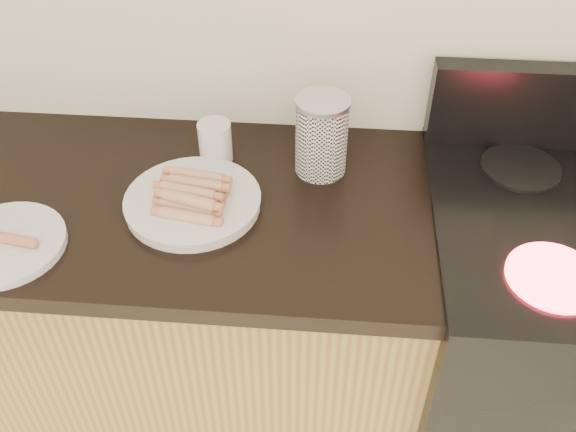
# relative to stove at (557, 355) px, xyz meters

# --- Properties ---
(cabinet_base) EXTENTS (2.20, 0.59, 0.86)m
(cabinet_base) POSITION_rel_stove_xyz_m (-1.48, 0.01, -0.03)
(cabinet_base) COLOR olive
(cabinet_base) RESTS_ON floor
(stove) EXTENTS (0.76, 0.65, 0.91)m
(stove) POSITION_rel_stove_xyz_m (0.00, 0.00, 0.00)
(stove) COLOR black
(stove) RESTS_ON floor
(burner_near_left) EXTENTS (0.18, 0.18, 0.01)m
(burner_near_left) POSITION_rel_stove_xyz_m (-0.17, -0.17, 0.46)
(burner_near_left) COLOR #FF1E2D
(burner_near_left) RESTS_ON stove
(burner_far_left) EXTENTS (0.18, 0.18, 0.01)m
(burner_far_left) POSITION_rel_stove_xyz_m (-0.17, 0.17, 0.46)
(burner_far_left) COLOR black
(burner_far_left) RESTS_ON stove
(main_plate) EXTENTS (0.33, 0.33, 0.02)m
(main_plate) POSITION_rel_stove_xyz_m (-0.89, -0.01, 0.45)
(main_plate) COLOR white
(main_plate) RESTS_ON counter_slab
(side_plate) EXTENTS (0.26, 0.26, 0.02)m
(side_plate) POSITION_rel_stove_xyz_m (-1.25, -0.17, 0.45)
(side_plate) COLOR silver
(side_plate) RESTS_ON counter_slab
(hotdog_pile) EXTENTS (0.12, 0.19, 0.05)m
(hotdog_pile) POSITION_rel_stove_xyz_m (-0.89, -0.01, 0.48)
(hotdog_pile) COLOR maroon
(hotdog_pile) RESTS_ON main_plate
(plain_sausages) EXTENTS (0.14, 0.04, 0.02)m
(plain_sausages) POSITION_rel_stove_xyz_m (-1.25, -0.17, 0.47)
(plain_sausages) COLOR #D4753A
(plain_sausages) RESTS_ON side_plate
(canister) EXTENTS (0.12, 0.12, 0.19)m
(canister) POSITION_rel_stove_xyz_m (-0.63, 0.15, 0.54)
(canister) COLOR silver
(canister) RESTS_ON counter_slab
(mug) EXTENTS (0.10, 0.10, 0.10)m
(mug) POSITION_rel_stove_xyz_m (-0.87, 0.17, 0.49)
(mug) COLOR white
(mug) RESTS_ON counter_slab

